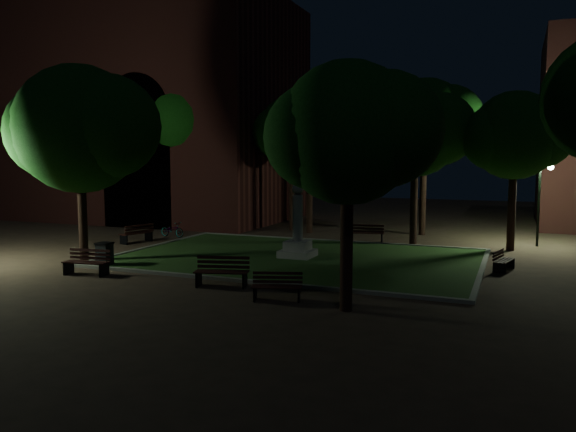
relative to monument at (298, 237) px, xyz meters
name	(u,v)px	position (x,y,z in m)	size (l,w,h in m)	color
ground	(280,267)	(0.00, -2.00, -0.96)	(80.00, 80.00, 0.00)	#463326
lawn	(298,258)	(0.00, 0.00, -0.92)	(15.00, 10.00, 0.08)	#2B4F1D
lawn_kerb	(298,257)	(0.00, 0.00, -0.90)	(15.40, 10.40, 0.12)	slate
monument	(298,237)	(0.00, 0.00, 0.00)	(1.40, 1.40, 3.20)	gray
building_main	(152,116)	(-15.86, 11.79, 6.42)	(20.00, 12.00, 15.00)	#57231F
tree_west	(81,129)	(-7.88, -4.18, 4.58)	(6.46, 5.27, 8.17)	black
tree_north_wl	(311,132)	(-2.30, 8.04, 4.86)	(5.05, 4.12, 7.89)	black
tree_north_er	(418,132)	(4.10, 5.65, 4.68)	(5.45, 4.45, 7.87)	black
tree_ne	(517,136)	(8.63, 5.73, 4.43)	(5.02, 4.10, 7.44)	black
tree_se	(351,133)	(4.39, -7.23, 4.09)	(4.94, 4.03, 7.07)	black
tree_nw	(191,122)	(-10.27, 8.01, 5.61)	(6.32, 5.16, 9.15)	black
tree_far_north	(294,131)	(-3.69, 8.86, 4.99)	(5.06, 4.13, 8.02)	black
tree_extra	(427,123)	(3.93, 9.67, 5.35)	(6.04, 4.93, 8.78)	black
lamppost_nw	(181,180)	(-10.78, 7.53, 2.01)	(1.18, 0.28, 4.20)	black
lamppost_ne	(540,188)	(9.75, 7.63, 1.92)	(1.18, 0.28, 4.05)	black
bench_near_left	(222,273)	(-0.48, -5.88, -0.48)	(1.93, 1.12, 1.00)	black
bench_near_right	(277,287)	(2.00, -6.89, -0.56)	(1.64, 1.00, 0.85)	black
bench_west_near	(87,263)	(-6.08, -6.13, -0.51)	(1.79, 0.83, 0.95)	black
bench_left_side	(137,234)	(-9.29, 1.09, -0.50)	(1.09, 1.85, 0.96)	black
bench_right_side	(503,261)	(8.32, 0.63, -0.60)	(0.81, 1.48, 0.77)	black
bench_far_side	(367,234)	(1.63, 5.68, -0.50)	(1.84, 0.90, 0.97)	black
trash_bin	(105,254)	(-6.55, -4.61, -0.46)	(0.60, 0.60, 0.98)	black
bicycle	(172,230)	(-8.82, 3.57, -0.54)	(0.55, 1.58, 0.83)	black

